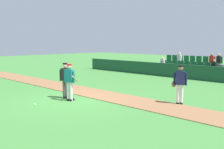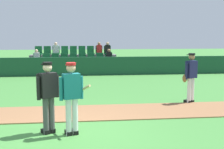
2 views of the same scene
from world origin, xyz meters
TOP-DOWN VIEW (x-y plane):
  - ground_plane at (0.00, 0.00)m, footprint 80.00×80.00m
  - infield_dirt_path at (0.00, 1.86)m, footprint 28.00×1.88m
  - dugout_fence at (0.00, 10.42)m, footprint 20.00×0.16m
  - stadium_bleachers at (0.02, 11.87)m, footprint 5.55×2.10m
  - batter_teal_jersey at (0.10, -0.12)m, footprint 0.74×0.68m
  - umpire_home_plate at (-0.48, 0.07)m, footprint 0.53×0.47m
  - runner_navy_jersey at (4.18, 2.83)m, footprint 0.64×0.43m

SIDE VIEW (x-z plane):
  - ground_plane at x=0.00m, z-range 0.00..0.00m
  - infield_dirt_path at x=0.00m, z-range 0.00..0.03m
  - stadium_bleachers at x=0.02m, z-range -0.44..1.46m
  - dugout_fence at x=0.00m, z-range 0.00..1.08m
  - runner_navy_jersey at x=4.18m, z-range 0.08..1.84m
  - batter_teal_jersey at x=0.10m, z-range 0.09..1.85m
  - umpire_home_plate at x=-0.48m, z-range 0.12..1.88m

